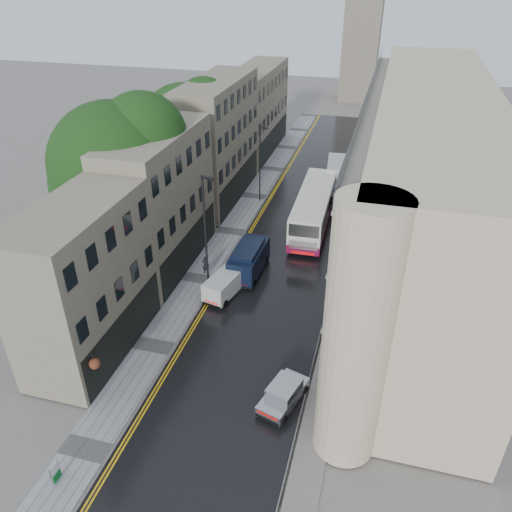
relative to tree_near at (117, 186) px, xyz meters
The scene contains 16 objects.
road 16.14m from the tree_near, 30.96° to the left, with size 9.00×85.00×0.02m, color black.
left_sidewalk 12.16m from the tree_near, 48.44° to the left, with size 2.70×85.00×0.12m, color gray.
right_sidewalk 20.59m from the tree_near, 22.73° to the left, with size 1.80×85.00×0.12m, color slate.
old_shop_row 10.50m from the tree_near, 73.04° to the left, with size 4.50×56.00×12.00m, color gray, non-canonical shape.
modern_block 23.58m from the tree_near, 14.74° to the left, with size 8.00×40.00×14.00m, color #C5B193, non-canonical shape.
tree_near is the anchor object (origin of this frame).
tree_far 13.02m from the tree_near, 88.68° to the left, with size 9.24×9.24×12.46m, color black, non-canonical shape.
cream_bus 15.44m from the tree_near, 30.17° to the left, with size 2.84×12.48×3.40m, color white, non-canonical shape.
white_lorry 23.16m from the tree_near, 51.57° to the left, with size 2.14×7.13×3.75m, color silver, non-canonical shape.
silver_hatchback 20.36m from the tree_near, 40.39° to the right, with size 1.59×3.63×1.36m, color #9B9B9F, non-canonical shape.
white_van 10.73m from the tree_near, 22.39° to the right, with size 1.68×3.92×1.77m, color silver, non-canonical shape.
navy_van 10.75m from the tree_near, ahead, with size 2.08×5.21×2.66m, color black, non-canonical shape.
pedestrian 9.16m from the tree_near, ahead, with size 0.58×0.38×1.58m, color black.
lamp_post_near 8.16m from the tree_near, 11.54° to the right, with size 1.03×0.23×9.11m, color black, non-canonical shape.
lamp_post_far 16.85m from the tree_near, 63.22° to the left, with size 0.88×0.20×7.82m, color black, non-canonical shape.
estate_sign 21.28m from the tree_near, 72.07° to the right, with size 0.08×0.63×1.04m, color white, non-canonical shape.
Camera 1 is at (7.14, -11.57, 22.03)m, focal length 35.00 mm.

